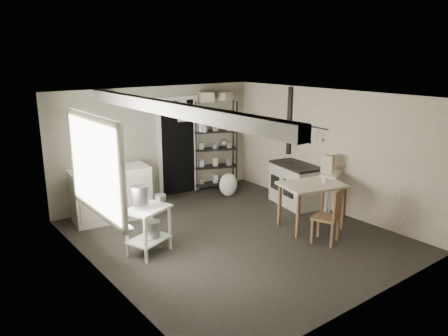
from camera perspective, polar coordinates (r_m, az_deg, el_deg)
floor at (r=7.31m, az=1.44°, el=-8.85°), size 5.00×5.00×0.00m
ceiling at (r=6.73m, az=1.57°, el=9.40°), size 5.00×5.00×0.00m
wall_back at (r=8.96m, az=-8.58°, el=3.16°), size 4.50×0.02×2.30m
wall_front at (r=5.31m, az=18.75°, el=-5.60°), size 4.50×0.02×2.30m
wall_left at (r=5.85m, az=-15.98°, el=-3.53°), size 0.02×5.00×2.30m
wall_right at (r=8.49m, az=13.43°, el=2.27°), size 0.02×5.00×2.30m
window at (r=5.94m, az=-16.66°, el=0.22°), size 0.12×1.76×1.28m
doorway at (r=9.19m, az=-6.00°, el=2.57°), size 0.96×0.10×2.08m
ceiling_beam at (r=6.06m, az=-7.38°, el=7.75°), size 0.18×5.00×0.18m
wallpaper_panel at (r=8.48m, az=13.39°, el=2.26°), size 0.01×5.00×2.30m
utensil_rail at (r=8.75m, az=10.30°, el=5.47°), size 0.06×1.20×0.44m
prep_table at (r=6.66m, az=-9.83°, el=-7.77°), size 0.75×0.65×0.73m
stockpot at (r=6.44m, az=-10.97°, el=-3.51°), size 0.34×0.34×0.28m
saucepan at (r=6.56m, az=-8.31°, el=-3.86°), size 0.21×0.21×0.09m
bucket at (r=6.66m, az=-9.36°, el=-7.91°), size 0.30×0.30×0.26m
base_cabinets at (r=8.14m, az=-14.50°, el=-3.37°), size 1.50×0.79×0.94m
mixing_bowl at (r=7.94m, az=-14.00°, el=-0.06°), size 0.33×0.33×0.07m
counter_cup at (r=7.76m, az=-16.95°, el=-0.53°), size 0.12×0.12×0.09m
shelf_rack at (r=9.52m, az=-1.16°, el=2.77°), size 0.99×0.71×1.95m
shelf_jar at (r=9.29m, az=-2.55°, el=5.10°), size 0.12×0.12×0.20m
storage_box_a at (r=9.17m, az=-2.35°, el=9.00°), size 0.36×0.34×0.20m
storage_box_b at (r=9.45m, az=0.11°, el=9.06°), size 0.31×0.30×0.17m
stove at (r=8.74m, az=9.27°, el=-1.98°), size 0.77×1.14×0.82m
stovepipe at (r=9.03m, az=8.56°, el=6.08°), size 0.10×0.10×1.31m
side_ledge at (r=8.24m, az=13.64°, el=-3.32°), size 0.61×0.49×0.83m
oats_box at (r=8.08m, az=13.42°, el=0.62°), size 0.17×0.24×0.33m
work_table at (r=7.65m, az=11.31°, el=-4.98°), size 1.19×0.96×0.79m
table_cup at (r=7.59m, az=12.94°, el=-1.83°), size 0.12×0.12×0.10m
chair at (r=7.09m, az=13.15°, el=-5.81°), size 0.49×0.50×0.90m
flour_sack at (r=9.21m, az=0.57°, el=-2.21°), size 0.46×0.41×0.49m
floor_crock at (r=8.46m, az=10.50°, el=-5.21°), size 0.17×0.17×0.16m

